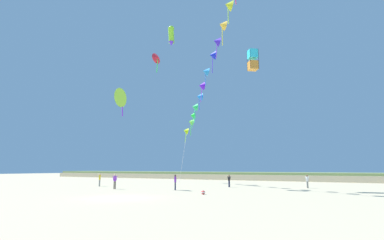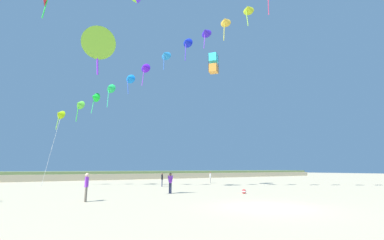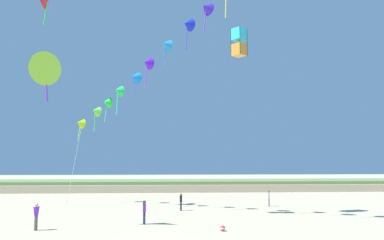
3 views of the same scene
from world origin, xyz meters
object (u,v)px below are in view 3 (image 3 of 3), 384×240
Objects in this scene: person_far_left at (181,201)px; large_kite_low_lead at (239,42)px; beach_ball at (223,228)px; person_far_right at (36,215)px; large_kite_high_solo at (46,0)px; person_mid_center at (269,197)px; person_near_right at (144,210)px; large_kite_outer_drift at (47,68)px.

large_kite_low_lead reaches higher than person_far_left.
person_far_right is at bearing 174.53° from beach_ball.
large_kite_low_lead is at bearing 70.42° from beach_ball.
large_kite_high_solo is (-3.51, 12.28, 19.54)m from person_far_right.
person_near_right is at bearing -137.67° from person_mid_center.
person_far_right is at bearing -163.29° from person_near_right.
person_mid_center is 1.03× the size of person_far_left.
person_far_right reaches higher than person_far_left.
person_far_right is 23.34m from large_kite_high_solo.
large_kite_outer_drift is (-14.59, -5.75, -3.89)m from large_kite_low_lead.
large_kite_high_solo is (-13.44, 2.24, 19.66)m from person_far_left.
large_kite_low_lead is at bearing 28.32° from person_near_right.
large_kite_low_lead is 16.16m from large_kite_outer_drift.
person_far_right is (-18.89, -12.96, 0.09)m from person_mid_center.
beach_ball is at bearing -32.09° from person_near_right.
large_kite_low_lead is (-4.10, -6.65, 13.88)m from person_mid_center.
person_near_right is 12.11m from large_kite_outer_drift.
person_mid_center is at bearing 34.46° from person_far_right.
person_near_right is 16.44m from large_kite_low_lead.
large_kite_outer_drift is at bearing -135.73° from person_far_left.
large_kite_outer_drift reaches higher than person_far_left.
person_mid_center is at bearing 42.33° from person_near_right.
person_far_right is (-6.95, -2.09, 0.04)m from person_near_right.
person_far_left is at bearing 142.49° from large_kite_low_lead.
person_near_right is at bearing 147.91° from beach_ball.
large_kite_high_solo is at bearing 105.97° from person_far_right.
person_far_left is (-8.96, -2.92, -0.03)m from person_mid_center.
person_near_right is 0.70× the size of large_kite_low_lead.
person_mid_center is 4.39× the size of beach_ball.
large_kite_high_solo reaches higher than person_far_left.
person_far_left reaches higher than beach_ball.
person_near_right is 16.15m from person_mid_center.
person_mid_center is at bearing 58.36° from large_kite_low_lead.
person_near_right is at bearing -151.68° from large_kite_low_lead.
person_far_right reaches higher than person_mid_center.
person_far_left is at bearing -161.93° from person_mid_center.
person_far_left is at bearing 45.32° from person_far_right.
person_near_right is 24.42m from large_kite_high_solo.
large_kite_low_lead reaches higher than person_near_right.
beach_ball is (2.20, -11.20, -0.71)m from person_far_left.
person_far_right is 21.18m from large_kite_low_lead.
person_far_right is at bearing -74.03° from large_kite_high_solo.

